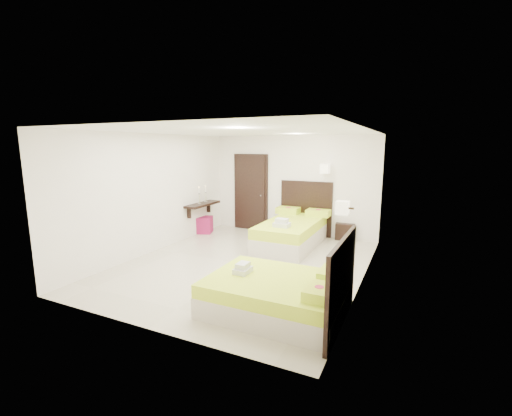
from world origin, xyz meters
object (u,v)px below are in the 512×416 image
at_px(nightstand, 346,231).
at_px(ottoman, 204,225).
at_px(bed_double, 281,293).
at_px(bed_single, 293,231).

relative_size(nightstand, ottoman, 1.08).
relative_size(bed_double, nightstand, 3.99).
xyz_separation_m(bed_single, ottoman, (-2.59, 0.08, -0.13)).
xyz_separation_m(bed_double, ottoman, (-3.57, 3.37, -0.06)).
height_order(nightstand, ottoman, ottoman).
height_order(bed_double, ottoman, bed_double).
xyz_separation_m(bed_double, nightstand, (0.06, 4.37, -0.07)).
height_order(bed_single, bed_double, bed_single).
bearing_deg(bed_double, nightstand, 89.16).
xyz_separation_m(bed_single, bed_double, (0.98, -3.29, -0.07)).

